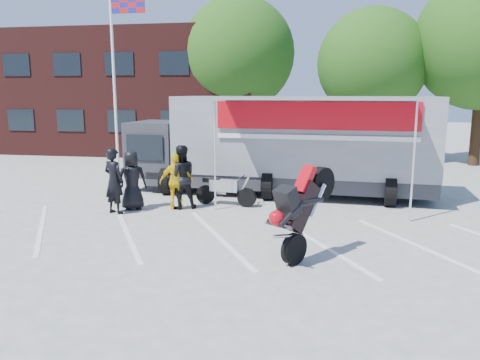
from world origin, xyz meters
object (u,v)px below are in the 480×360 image
(parked_motorcycle, at_px, (226,205))
(spectator_leather_b, at_px, (114,181))
(flagpole, at_px, (118,57))
(tree_left, at_px, (238,54))
(tree_mid, at_px, (372,63))
(spectator_hivis, at_px, (177,182))
(stunt_bike_rider, at_px, (315,256))
(spectator_leather_c, at_px, (181,177))
(transporter_truck, at_px, (287,194))
(spectator_leather_a, at_px, (132,180))

(parked_motorcycle, height_order, spectator_leather_b, spectator_leather_b)
(flagpole, relative_size, tree_left, 0.93)
(tree_mid, height_order, spectator_hivis, tree_mid)
(spectator_hivis, bearing_deg, flagpole, -70.93)
(stunt_bike_rider, distance_m, spectator_hivis, 5.53)
(stunt_bike_rider, distance_m, spectator_leather_c, 5.58)
(spectator_leather_c, bearing_deg, transporter_truck, -163.70)
(spectator_leather_b, bearing_deg, stunt_bike_rider, 178.19)
(flagpole, distance_m, spectator_leather_a, 8.55)
(tree_mid, distance_m, spectator_leather_b, 15.35)
(spectator_leather_c, relative_size, spectator_hivis, 1.13)
(spectator_leather_c, bearing_deg, parked_motorcycle, -178.84)
(tree_mid, bearing_deg, tree_left, 171.87)
(tree_left, distance_m, spectator_leather_c, 13.18)
(stunt_bike_rider, bearing_deg, transporter_truck, 136.16)
(tree_mid, bearing_deg, flagpole, -156.03)
(transporter_truck, relative_size, stunt_bike_rider, 4.84)
(parked_motorcycle, distance_m, spectator_leather_b, 3.52)
(tree_mid, xyz_separation_m, spectator_hivis, (-6.65, -11.51, -4.08))
(tree_left, relative_size, spectator_leather_c, 4.42)
(tree_left, relative_size, spectator_hivis, 4.99)
(tree_left, relative_size, tree_mid, 1.13)
(parked_motorcycle, xyz_separation_m, stunt_bike_rider, (2.86, -4.24, 0.00))
(flagpole, distance_m, spectator_leather_c, 8.88)
(transporter_truck, height_order, parked_motorcycle, transporter_truck)
(flagpole, bearing_deg, tree_mid, 23.97)
(spectator_leather_c, bearing_deg, tree_mid, -144.54)
(parked_motorcycle, relative_size, stunt_bike_rider, 0.92)
(transporter_truck, relative_size, spectator_leather_b, 5.47)
(spectator_leather_c, height_order, spectator_hivis, spectator_leather_c)
(spectator_leather_b, bearing_deg, spectator_hivis, -131.81)
(transporter_truck, bearing_deg, flagpole, 158.17)
(tree_left, bearing_deg, transporter_truck, -70.24)
(tree_mid, relative_size, transporter_truck, 0.72)
(flagpole, bearing_deg, stunt_bike_rider, -48.54)
(spectator_leather_b, xyz_separation_m, spectator_hivis, (1.65, 0.78, -0.11))
(spectator_leather_c, bearing_deg, spectator_leather_a, -9.53)
(tree_mid, height_order, stunt_bike_rider, tree_mid)
(transporter_truck, distance_m, spectator_leather_c, 4.14)
(parked_motorcycle, distance_m, stunt_bike_rider, 5.12)
(tree_mid, height_order, parked_motorcycle, tree_mid)
(parked_motorcycle, bearing_deg, stunt_bike_rider, -138.00)
(tree_mid, height_order, spectator_leather_c, tree_mid)
(spectator_leather_c, bearing_deg, spectator_leather_b, 3.91)
(spectator_leather_a, relative_size, spectator_leather_c, 0.93)
(spectator_leather_b, relative_size, spectator_hivis, 1.12)
(tree_left, relative_size, transporter_truck, 0.81)
(tree_left, xyz_separation_m, parked_motorcycle, (1.71, -11.74, -5.57))
(flagpole, relative_size, spectator_leather_a, 4.43)
(parked_motorcycle, height_order, spectator_hivis, spectator_hivis)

